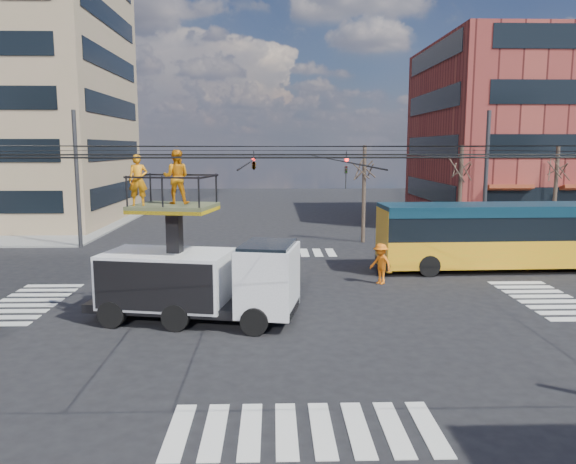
% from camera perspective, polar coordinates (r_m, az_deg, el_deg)
% --- Properties ---
extents(ground, '(120.00, 120.00, 0.00)m').
position_cam_1_polar(ground, '(21.79, 0.17, -7.02)').
color(ground, black).
rests_on(ground, ground).
extents(sidewalk_ne, '(18.00, 18.00, 0.12)m').
position_cam_1_polar(sidewalk_ne, '(47.59, 25.50, 0.73)').
color(sidewalk_ne, slate).
rests_on(sidewalk_ne, ground).
extents(sidewalk_nw, '(18.00, 18.00, 0.12)m').
position_cam_1_polar(sidewalk_nw, '(47.02, -27.22, 0.53)').
color(sidewalk_nw, slate).
rests_on(sidewalk_nw, ground).
extents(crosswalks, '(22.40, 22.40, 0.02)m').
position_cam_1_polar(crosswalks, '(21.79, 0.17, -6.99)').
color(crosswalks, silver).
rests_on(crosswalks, ground).
extents(building_ne, '(20.06, 16.06, 14.00)m').
position_cam_1_polar(building_ne, '(50.34, 25.47, 9.06)').
color(building_ne, maroon).
rests_on(building_ne, ground).
extents(overhead_network, '(24.24, 24.24, 8.00)m').
position_cam_1_polar(overhead_network, '(21.45, -0.05, 4.38)').
color(overhead_network, '#2D2D30').
rests_on(overhead_network, ground).
extents(tree_a, '(2.00, 2.00, 6.00)m').
position_cam_1_polar(tree_a, '(34.96, 7.76, 6.48)').
color(tree_a, '#382B21').
rests_on(tree_a, ground).
extents(tree_b, '(2.00, 2.00, 6.00)m').
position_cam_1_polar(tree_b, '(36.41, 17.18, 6.26)').
color(tree_b, '#382B21').
rests_on(tree_b, ground).
extents(tree_c, '(2.00, 2.00, 6.00)m').
position_cam_1_polar(tree_c, '(38.75, 25.65, 5.91)').
color(tree_c, '#382B21').
rests_on(tree_c, ground).
extents(utility_truck, '(7.31, 3.68, 5.79)m').
position_cam_1_polar(utility_truck, '(19.16, -9.11, -3.28)').
color(utility_truck, black).
rests_on(utility_truck, ground).
extents(city_bus, '(13.09, 3.05, 3.20)m').
position_cam_1_polar(city_bus, '(29.03, 22.05, -0.24)').
color(city_bus, orange).
rests_on(city_bus, ground).
extents(traffic_cone, '(0.36, 0.36, 0.73)m').
position_cam_1_polar(traffic_cone, '(20.79, -17.23, -7.14)').
color(traffic_cone, orange).
rests_on(traffic_cone, ground).
extents(worker_ground, '(0.48, 0.98, 1.62)m').
position_cam_1_polar(worker_ground, '(21.98, -15.80, -5.03)').
color(worker_ground, orange).
rests_on(worker_ground, ground).
extents(flagger, '(1.21, 1.31, 1.77)m').
position_cam_1_polar(flagger, '(24.62, 9.39, -3.20)').
color(flagger, orange).
rests_on(flagger, ground).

